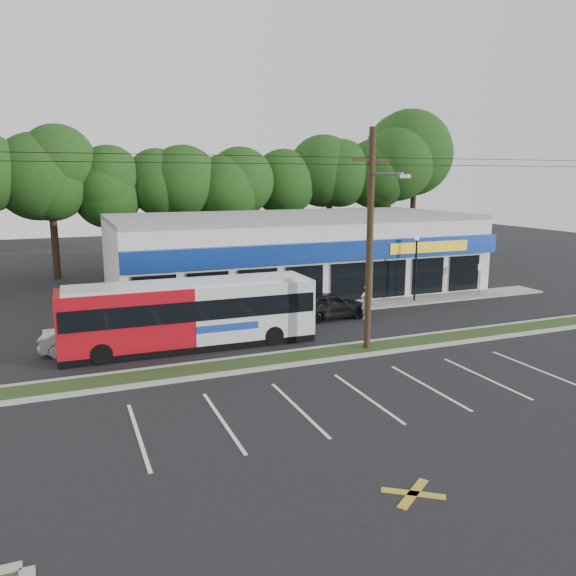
# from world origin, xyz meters

# --- Properties ---
(ground) EXTENTS (120.00, 120.00, 0.00)m
(ground) POSITION_xyz_m (0.00, 0.00, 0.00)
(ground) COLOR black
(ground) RESTS_ON ground
(grass_strip) EXTENTS (40.00, 1.60, 0.12)m
(grass_strip) POSITION_xyz_m (0.00, 1.00, 0.06)
(grass_strip) COLOR #1F3516
(grass_strip) RESTS_ON ground
(curb_south) EXTENTS (40.00, 0.25, 0.14)m
(curb_south) POSITION_xyz_m (0.00, 0.15, 0.07)
(curb_south) COLOR #9E9E93
(curb_south) RESTS_ON ground
(curb_north) EXTENTS (40.00, 0.25, 0.14)m
(curb_north) POSITION_xyz_m (0.00, 1.85, 0.07)
(curb_north) COLOR #9E9E93
(curb_north) RESTS_ON ground
(sidewalk) EXTENTS (32.00, 2.20, 0.10)m
(sidewalk) POSITION_xyz_m (5.00, 9.00, 0.05)
(sidewalk) COLOR #9E9E93
(sidewalk) RESTS_ON ground
(strip_mall) EXTENTS (25.00, 12.55, 5.30)m
(strip_mall) POSITION_xyz_m (5.50, 15.91, 2.65)
(strip_mall) COLOR silver
(strip_mall) RESTS_ON ground
(utility_pole) EXTENTS (50.00, 2.77, 10.00)m
(utility_pole) POSITION_xyz_m (2.83, 0.93, 5.41)
(utility_pole) COLOR black
(utility_pole) RESTS_ON ground
(lamp_post) EXTENTS (0.30, 0.30, 4.25)m
(lamp_post) POSITION_xyz_m (11.00, 8.80, 2.67)
(lamp_post) COLOR black
(lamp_post) RESTS_ON ground
(sign_post) EXTENTS (0.45, 0.10, 2.23)m
(sign_post) POSITION_xyz_m (16.00, 8.57, 1.56)
(sign_post) COLOR #59595E
(sign_post) RESTS_ON ground
(tree_line) EXTENTS (46.76, 6.76, 11.83)m
(tree_line) POSITION_xyz_m (4.00, 26.00, 8.42)
(tree_line) COLOR black
(tree_line) RESTS_ON ground
(metrobus) EXTENTS (11.76, 2.67, 3.15)m
(metrobus) POSITION_xyz_m (-4.43, 4.50, 1.67)
(metrobus) COLOR #AD0D18
(metrobus) RESTS_ON ground
(car_dark) EXTENTS (4.52, 1.91, 1.52)m
(car_dark) POSITION_xyz_m (4.00, 6.97, 0.76)
(car_dark) COLOR black
(car_dark) RESTS_ON ground
(car_silver) EXTENTS (4.19, 2.17, 1.31)m
(car_silver) POSITION_xyz_m (-9.00, 5.32, 0.66)
(car_silver) COLOR #9C9DA3
(car_silver) RESTS_ON ground
(pedestrian_a) EXTENTS (0.74, 0.50, 1.98)m
(pedestrian_a) POSITION_xyz_m (5.84, 6.00, 0.99)
(pedestrian_a) COLOR silver
(pedestrian_a) RESTS_ON ground
(pedestrian_b) EXTENTS (1.08, 1.00, 1.78)m
(pedestrian_b) POSITION_xyz_m (2.00, 7.24, 0.89)
(pedestrian_b) COLOR beige
(pedestrian_b) RESTS_ON ground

